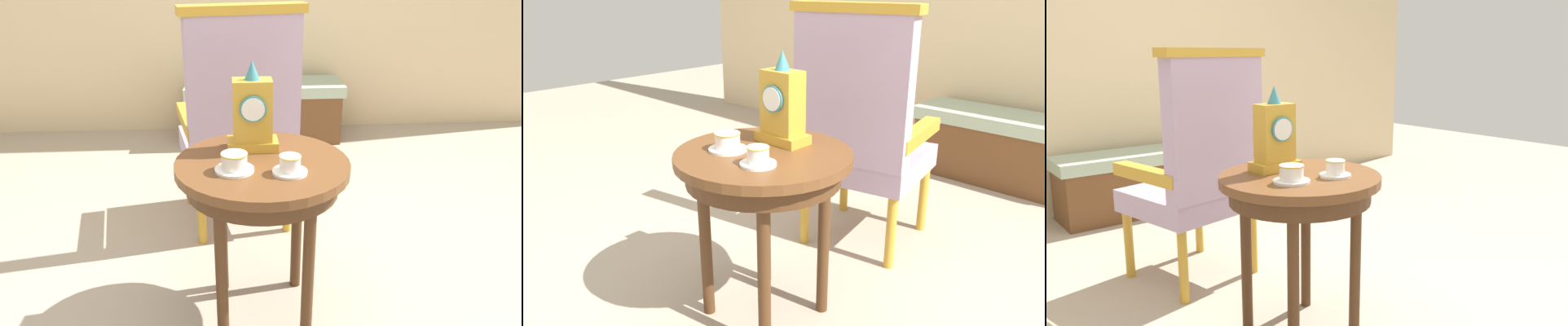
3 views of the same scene
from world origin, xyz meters
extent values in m
plane|color=tan|center=(0.00, 0.00, 0.00)|extent=(10.00, 10.00, 0.00)
cube|color=beige|center=(0.00, 2.25, 1.40)|extent=(6.00, 0.10, 2.80)
cylinder|color=brown|center=(-0.09, -0.04, 0.64)|extent=(0.63, 0.63, 0.03)
cylinder|color=#482B16|center=(-0.09, -0.04, 0.59)|extent=(0.55, 0.55, 0.07)
cylinder|color=#482B16|center=(0.06, 0.11, 0.31)|extent=(0.04, 0.04, 0.62)
cylinder|color=#482B16|center=(-0.25, 0.11, 0.31)|extent=(0.04, 0.04, 0.62)
cylinder|color=#482B16|center=(-0.25, -0.20, 0.31)|extent=(0.04, 0.04, 0.62)
cylinder|color=#482B16|center=(0.06, -0.20, 0.31)|extent=(0.04, 0.04, 0.62)
cylinder|color=white|center=(-0.19, -0.12, 0.66)|extent=(0.14, 0.14, 0.01)
cylinder|color=white|center=(-0.19, -0.12, 0.70)|extent=(0.09, 0.09, 0.06)
torus|color=gold|center=(-0.19, -0.12, 0.72)|extent=(0.09, 0.09, 0.00)
cylinder|color=white|center=(-0.01, -0.15, 0.66)|extent=(0.12, 0.12, 0.01)
cylinder|color=white|center=(-0.01, -0.15, 0.70)|extent=(0.07, 0.07, 0.05)
torus|color=gold|center=(-0.01, -0.15, 0.72)|extent=(0.08, 0.08, 0.00)
cube|color=gold|center=(-0.12, 0.08, 0.68)|extent=(0.19, 0.11, 0.04)
cube|color=gold|center=(-0.12, 0.08, 0.81)|extent=(0.14, 0.09, 0.23)
cylinder|color=teal|center=(-0.12, 0.03, 0.83)|extent=(0.10, 0.01, 0.10)
cylinder|color=white|center=(-0.12, 0.03, 0.83)|extent=(0.08, 0.00, 0.08)
cone|color=teal|center=(-0.12, 0.08, 0.96)|extent=(0.06, 0.06, 0.07)
cube|color=#B299B7|center=(-0.18, 0.74, 0.41)|extent=(0.61, 0.61, 0.11)
cube|color=#B299B7|center=(-0.13, 0.52, 0.78)|extent=(0.53, 0.19, 0.64)
cube|color=gold|center=(-0.13, 0.52, 1.12)|extent=(0.57, 0.21, 0.04)
cube|color=gold|center=(0.05, 0.78, 0.57)|extent=(0.16, 0.47, 0.06)
cube|color=gold|center=(-0.40, 0.69, 0.57)|extent=(0.16, 0.47, 0.06)
cylinder|color=gold|center=(0.00, 1.00, 0.18)|extent=(0.04, 0.04, 0.35)
cylinder|color=gold|center=(-0.44, 0.91, 0.18)|extent=(0.04, 0.04, 0.35)
cylinder|color=gold|center=(0.08, 0.57, 0.18)|extent=(0.04, 0.04, 0.35)
cylinder|color=gold|center=(-0.35, 0.48, 0.18)|extent=(0.04, 0.04, 0.35)
cube|color=#9EB299|center=(0.06, 1.95, 0.40)|extent=(1.17, 0.40, 0.08)
cube|color=brown|center=(0.06, 1.95, 0.18)|extent=(1.12, 0.38, 0.36)
camera|label=1|loc=(-0.21, -1.67, 1.36)|focal=34.33mm
camera|label=2|loc=(1.11, -1.21, 1.22)|focal=34.89mm
camera|label=3|loc=(-1.31, -1.57, 1.12)|focal=35.86mm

